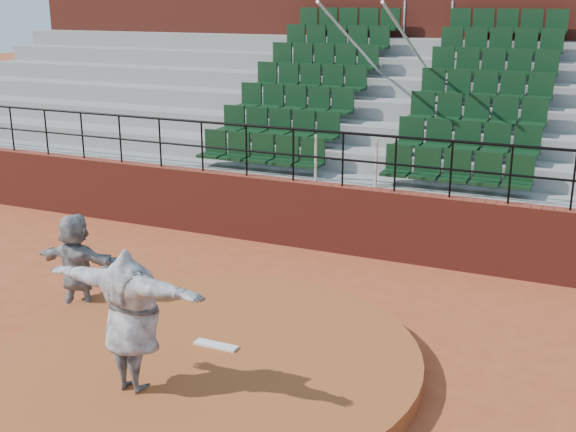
% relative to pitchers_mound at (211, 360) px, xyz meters
% --- Properties ---
extents(ground, '(90.00, 90.00, 0.00)m').
position_rel_pitchers_mound_xyz_m(ground, '(0.00, 0.00, -0.12)').
color(ground, '#AB4926').
rests_on(ground, ground).
extents(pitchers_mound, '(5.50, 5.50, 0.25)m').
position_rel_pitchers_mound_xyz_m(pitchers_mound, '(0.00, 0.00, 0.00)').
color(pitchers_mound, '#A44F24').
rests_on(pitchers_mound, ground).
extents(pitching_rubber, '(0.60, 0.15, 0.03)m').
position_rel_pitchers_mound_xyz_m(pitching_rubber, '(0.00, 0.15, 0.14)').
color(pitching_rubber, white).
rests_on(pitching_rubber, pitchers_mound).
extents(boundary_wall, '(24.00, 0.30, 1.30)m').
position_rel_pitchers_mound_xyz_m(boundary_wall, '(0.00, 5.00, 0.53)').
color(boundary_wall, maroon).
rests_on(boundary_wall, ground).
extents(wall_railing, '(24.04, 0.05, 1.03)m').
position_rel_pitchers_mound_xyz_m(wall_railing, '(0.00, 5.00, 1.90)').
color(wall_railing, black).
rests_on(wall_railing, boundary_wall).
extents(seating_deck, '(24.00, 5.97, 4.63)m').
position_rel_pitchers_mound_xyz_m(seating_deck, '(0.00, 8.65, 1.31)').
color(seating_deck, gray).
rests_on(seating_deck, ground).
extents(press_box_facade, '(24.00, 3.00, 7.10)m').
position_rel_pitchers_mound_xyz_m(press_box_facade, '(0.00, 12.60, 3.43)').
color(press_box_facade, maroon).
rests_on(press_box_facade, ground).
extents(pitcher, '(2.17, 0.68, 1.74)m').
position_rel_pitchers_mound_xyz_m(pitcher, '(-0.35, -1.15, 1.00)').
color(pitcher, black).
rests_on(pitcher, pitchers_mound).
extents(fielder, '(1.53, 0.59, 1.61)m').
position_rel_pitchers_mound_xyz_m(fielder, '(-2.68, 0.68, 0.68)').
color(fielder, black).
rests_on(fielder, ground).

